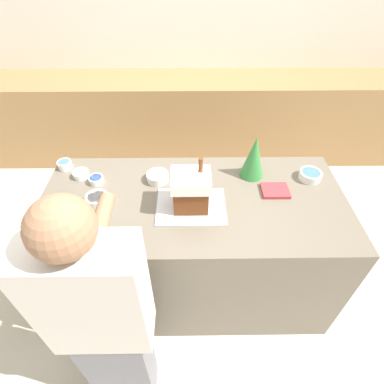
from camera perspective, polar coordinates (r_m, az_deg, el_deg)
ground_plane at (r=2.50m, az=0.16°, el=-16.69°), size 12.00×12.00×0.00m
wall_back at (r=3.50m, az=-0.35°, el=28.47°), size 8.00×0.05×2.60m
back_cabinet_block at (r=3.50m, az=-0.25°, el=13.74°), size 6.00×0.60×0.92m
kitchen_island at (r=2.12m, az=0.19°, el=-10.35°), size 1.84×0.84×0.91m
baking_tray at (r=1.73m, az=-0.20°, el=-2.73°), size 0.40×0.30×0.01m
gingerbread_house at (r=1.64m, az=-0.20°, el=0.38°), size 0.21×0.18×0.32m
decorative_tree at (r=1.90m, az=11.70°, el=6.52°), size 0.15×0.15×0.28m
candy_bowl_far_left at (r=1.90m, az=-6.57°, el=2.91°), size 0.14×0.14×0.05m
candy_bowl_center_rear at (r=1.83m, az=-17.63°, el=-1.28°), size 0.13×0.13×0.05m
candy_bowl_near_tray_right at (r=1.97m, az=-17.78°, el=2.27°), size 0.09×0.09×0.04m
candy_bowl_far_right at (r=2.05m, az=-20.40°, el=3.26°), size 0.10×0.10×0.04m
candy_bowl_front_corner at (r=2.05m, az=21.61°, el=3.02°), size 0.14×0.14×0.05m
candy_bowl_near_tray_left at (r=2.16m, az=-23.07°, el=4.84°), size 0.09×0.09×0.05m
cookbook at (r=1.89m, az=15.55°, el=0.27°), size 0.16×0.13×0.02m
person at (r=1.49m, az=-16.06°, el=-23.34°), size 0.42×0.52×1.59m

